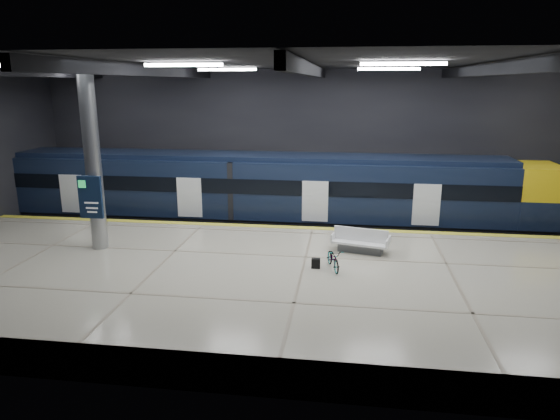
# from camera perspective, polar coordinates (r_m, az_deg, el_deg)

# --- Properties ---
(ground) EXTENTS (30.00, 30.00, 0.00)m
(ground) POSITION_cam_1_polar(r_m,az_deg,el_deg) (19.77, 3.17, -7.39)
(ground) COLOR black
(ground) RESTS_ON ground
(room_shell) EXTENTS (30.10, 16.10, 8.05)m
(room_shell) POSITION_cam_1_polar(r_m,az_deg,el_deg) (18.44, 3.42, 9.35)
(room_shell) COLOR black
(room_shell) RESTS_ON ground
(platform) EXTENTS (30.00, 11.00, 1.10)m
(platform) POSITION_cam_1_polar(r_m,az_deg,el_deg) (17.26, 2.51, -8.75)
(platform) COLOR #B6AF9A
(platform) RESTS_ON ground
(safety_strip) EXTENTS (30.00, 0.40, 0.01)m
(safety_strip) POSITION_cam_1_polar(r_m,az_deg,el_deg) (22.01, 3.80, -2.07)
(safety_strip) COLOR yellow
(safety_strip) RESTS_ON platform
(rails) EXTENTS (30.00, 1.52, 0.16)m
(rails) POSITION_cam_1_polar(r_m,az_deg,el_deg) (24.93, 4.22, -2.56)
(rails) COLOR gray
(rails) RESTS_ON ground
(train) EXTENTS (29.40, 2.84, 3.79)m
(train) POSITION_cam_1_polar(r_m,az_deg,el_deg) (24.52, 1.44, 1.97)
(train) COLOR black
(train) RESTS_ON ground
(bench) EXTENTS (2.26, 1.35, 0.93)m
(bench) POSITION_cam_1_polar(r_m,az_deg,el_deg) (19.08, 9.19, -3.82)
(bench) COLOR #595B60
(bench) RESTS_ON platform
(bicycle) EXTENTS (0.87, 1.49, 0.74)m
(bicycle) POSITION_cam_1_polar(r_m,az_deg,el_deg) (17.25, 6.12, -5.55)
(bicycle) COLOR #99999E
(bicycle) RESTS_ON platform
(pannier_bag) EXTENTS (0.30, 0.19, 0.35)m
(pannier_bag) POSITION_cam_1_polar(r_m,az_deg,el_deg) (17.34, 4.11, -6.08)
(pannier_bag) COLOR black
(pannier_bag) RESTS_ON platform
(info_column) EXTENTS (0.90, 0.78, 6.90)m
(info_column) POSITION_cam_1_polar(r_m,az_deg,el_deg) (19.89, -20.63, 5.18)
(info_column) COLOR #9EA0A5
(info_column) RESTS_ON platform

